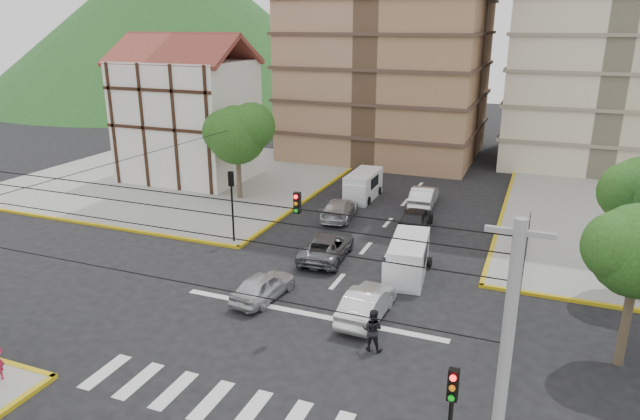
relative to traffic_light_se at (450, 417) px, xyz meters
The scene contains 21 objects.
ground 11.46m from the traffic_light_se, 135.00° to the left, with size 160.00×160.00×0.00m, color black.
sidewalk_nw 39.43m from the traffic_light_se, 135.00° to the left, with size 26.00×26.00×0.15m, color gray.
crosswalk_stripes 8.59m from the traffic_light_se, 167.01° to the left, with size 12.00×2.40×0.01m, color silver.
stop_line 12.31m from the traffic_light_se, 130.91° to the left, with size 13.00×0.40×0.01m, color silver.
tudor_building 38.67m from the traffic_light_se, 133.95° to the left, with size 10.80×8.05×12.23m.
distant_hill 100.57m from the traffic_light_se, 128.91° to the left, with size 70.00×70.00×28.00m, color #224C19.
park_fence 12.74m from the traffic_light_se, 84.43° to the left, with size 0.10×22.50×1.66m, color black, non-canonical shape.
tree_tudor 30.98m from the traffic_light_se, 129.60° to the left, with size 5.39×4.40×7.43m.
traffic_light_se is the anchor object (origin of this frame).
traffic_light_nw 22.06m from the traffic_light_se, 135.00° to the left, with size 0.28×0.22×4.40m.
traffic_light_hanging 10.09m from the traffic_light_se, 143.53° to the left, with size 18.00×9.12×0.92m.
utility_pole_se 2.37m from the traffic_light_se, 45.00° to the right, with size 1.40×0.28×9.00m.
van_right_lane 15.49m from the traffic_light_se, 107.24° to the left, with size 2.31×4.77×2.07m.
van_left_lane 29.58m from the traffic_light_se, 112.09° to the left, with size 1.97×4.61×2.08m.
car_silver_front_left 14.47m from the traffic_light_se, 137.47° to the left, with size 1.61×4.01×1.37m, color silver.
car_white_front_right 11.25m from the traffic_light_se, 118.33° to the left, with size 1.56×4.46×1.47m, color silver.
car_grey_mid_left 18.36m from the traffic_light_se, 121.32° to the left, with size 2.32×5.04×1.40m, color #5B5D63.
car_silver_rear_left 25.21m from the traffic_light_se, 116.48° to the left, with size 1.93×4.75×1.38m, color #B4B4B9.
car_darkgrey_mid_right 23.16m from the traffic_light_se, 104.57° to the left, with size 1.76×4.36×1.49m, color #242426.
car_white_rear_right 28.14m from the traffic_light_se, 103.06° to the left, with size 1.63×4.67×1.54m, color silver.
pedestrian_crosswalk 8.61m from the traffic_light_se, 120.45° to the left, with size 0.89×0.69×1.83m, color black.
Camera 1 is at (9.24, -20.63, 12.91)m, focal length 32.00 mm.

